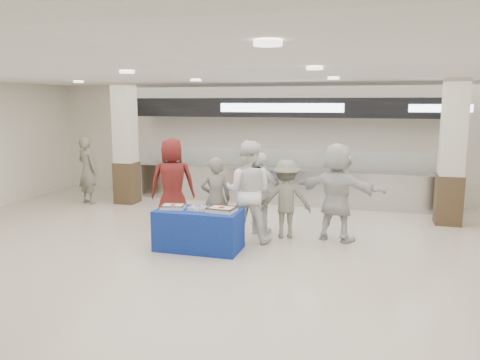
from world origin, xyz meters
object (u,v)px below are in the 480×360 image
(display_table, at_px, (199,230))
(sheet_cake_left, at_px, (173,206))
(civilian_maroon, at_px, (173,183))
(civilian_white, at_px, (337,192))
(chef_short, at_px, (261,194))
(soldier_bg, at_px, (87,170))
(soldier_b, at_px, (286,199))
(sheet_cake_right, at_px, (222,209))
(chef_tall, at_px, (248,191))
(soldier_a, at_px, (216,199))
(cupcake_tray, at_px, (199,208))

(display_table, bearing_deg, sheet_cake_left, -175.75)
(civilian_maroon, xyz_separation_m, civilian_white, (3.48, 0.01, -0.01))
(chef_short, distance_m, soldier_bg, 5.42)
(display_table, xyz_separation_m, civilian_maroon, (-1.10, 1.31, 0.60))
(civilian_maroon, bearing_deg, soldier_b, 157.66)
(sheet_cake_right, height_order, chef_tall, chef_tall)
(sheet_cake_left, xyz_separation_m, sheet_cake_right, (0.94, 0.01, 0.00))
(display_table, bearing_deg, sheet_cake_right, -3.15)
(soldier_bg, bearing_deg, chef_short, -176.64)
(display_table, xyz_separation_m, soldier_a, (0.11, 0.66, 0.45))
(soldier_a, height_order, civilian_white, civilian_white)
(cupcake_tray, height_order, chef_tall, chef_tall)
(chef_short, bearing_deg, chef_tall, 84.96)
(soldier_b, bearing_deg, chef_tall, 21.29)
(sheet_cake_left, relative_size, cupcake_tray, 1.18)
(sheet_cake_left, relative_size, soldier_b, 0.30)
(sheet_cake_left, height_order, chef_short, chef_short)
(soldier_a, bearing_deg, display_table, 59.64)
(civilian_white, bearing_deg, sheet_cake_left, 41.99)
(civilian_white, bearing_deg, soldier_a, 32.82)
(soldier_a, distance_m, chef_tall, 0.65)
(civilian_white, bearing_deg, display_table, 45.64)
(sheet_cake_left, bearing_deg, chef_short, 45.15)
(soldier_a, xyz_separation_m, soldier_b, (1.28, 0.58, -0.04))
(display_table, xyz_separation_m, sheet_cake_left, (-0.48, -0.04, 0.42))
(soldier_bg, bearing_deg, civilian_white, -172.93)
(soldier_bg, bearing_deg, sheet_cake_left, 162.83)
(sheet_cake_right, xyz_separation_m, civilian_white, (1.92, 1.34, 0.17))
(display_table, relative_size, cupcake_tray, 3.88)
(cupcake_tray, relative_size, soldier_a, 0.24)
(display_table, xyz_separation_m, civilian_white, (2.38, 1.31, 0.59))
(soldier_a, relative_size, civilian_white, 0.85)
(sheet_cake_right, height_order, civilian_maroon, civilian_maroon)
(display_table, relative_size, soldier_b, 0.99)
(civilian_white, bearing_deg, soldier_b, 20.85)
(chef_tall, height_order, civilian_white, chef_tall)
(cupcake_tray, height_order, soldier_bg, soldier_bg)
(sheet_cake_left, distance_m, chef_tall, 1.47)
(display_table, relative_size, civilian_white, 0.80)
(chef_tall, distance_m, chef_short, 0.58)
(civilian_maroon, xyz_separation_m, soldier_bg, (-3.21, 1.62, -0.08))
(civilian_maroon, bearing_deg, chef_short, 159.48)
(soldier_a, relative_size, chef_short, 0.98)
(civilian_white, distance_m, soldier_bg, 6.88)
(chef_tall, relative_size, chef_short, 1.17)
(sheet_cake_right, relative_size, cupcake_tray, 1.28)
(cupcake_tray, relative_size, soldier_bg, 0.22)
(display_table, distance_m, civilian_white, 2.78)
(chef_short, bearing_deg, soldier_bg, -8.18)
(soldier_a, relative_size, chef_tall, 0.84)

